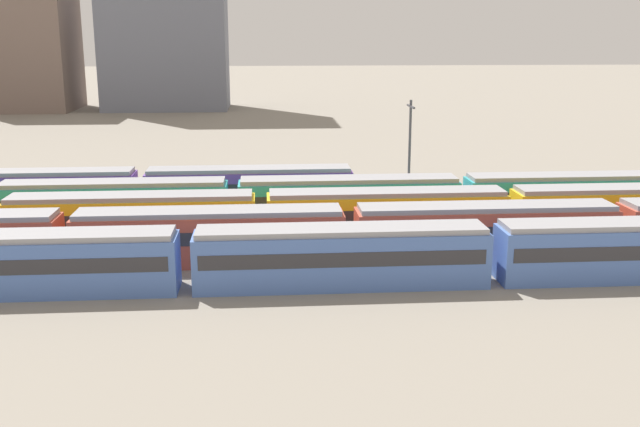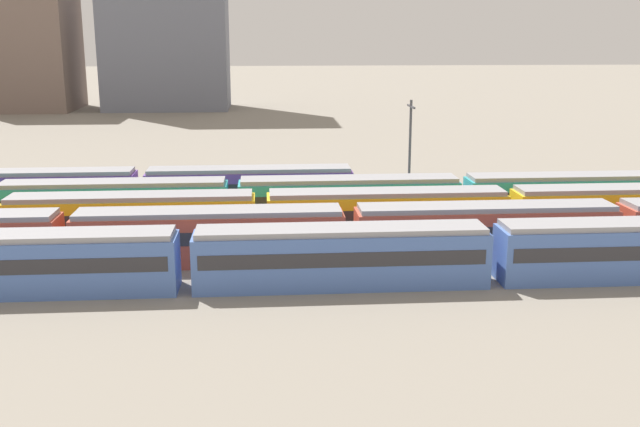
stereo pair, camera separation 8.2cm
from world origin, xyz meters
name	(u,v)px [view 1 (the left image)]	position (x,y,z in m)	size (l,w,h in m)	color
train_track_0	(492,253)	(43.88, 0.00, 1.90)	(112.50, 3.06, 3.75)	#4C70BC
train_track_1	(350,233)	(35.55, 5.20, 1.90)	(112.50, 3.06, 3.75)	#BC4C38
train_track_2	(509,212)	(48.41, 10.40, 1.90)	(112.50, 3.06, 3.75)	yellow
train_track_3	(462,197)	(46.13, 15.60, 1.90)	(112.50, 3.06, 3.75)	teal
train_track_4	(30,191)	(9.61, 20.80, 1.90)	(55.80, 3.06, 3.75)	#6B429E
catenary_pole_1	(410,144)	(43.26, 23.73, 5.17)	(0.24, 3.20, 9.26)	#4C4C51
distant_building_1	(27,29)	(-16.55, 111.00, 15.92)	(17.07, 17.93, 31.84)	#7A665B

